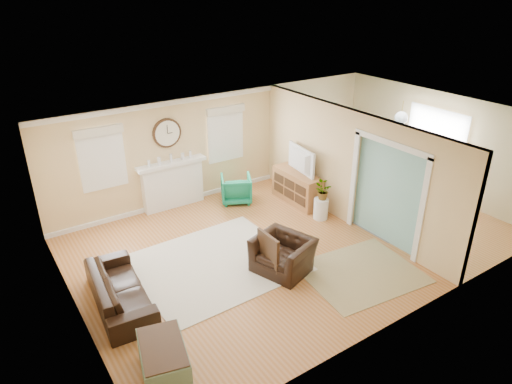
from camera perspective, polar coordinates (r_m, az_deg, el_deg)
floor at (r=9.94m, az=4.82°, el=-5.79°), size 9.00×9.00×0.00m
wall_back at (r=11.66m, az=-4.13°, el=6.09°), size 9.00×0.02×2.60m
wall_front at (r=7.53m, az=19.52°, el=-6.78°), size 9.00×0.02×2.60m
wall_left at (r=7.67m, az=-22.45°, el=-6.67°), size 0.02×6.00×2.60m
wall_right at (r=12.50m, az=21.57°, el=5.69°), size 0.02×6.00×2.60m
ceiling at (r=8.89m, az=5.43°, el=8.73°), size 9.00×6.00×0.02m
partition at (r=10.45m, az=10.67°, el=3.74°), size 0.17×6.00×2.60m
fireplace at (r=11.20m, az=-10.37°, el=1.03°), size 1.70×0.30×1.17m
wall_clock at (r=10.83m, az=-11.07°, el=7.25°), size 0.70×0.07×0.70m
window_left at (r=10.42m, az=-18.77°, el=4.52°), size 1.05×0.13×1.42m
window_right at (r=11.53m, az=-3.85°, el=7.75°), size 1.05×0.13×1.42m
french_doors at (r=12.53m, az=21.30°, el=4.79°), size 0.06×1.70×2.20m
pendant at (r=11.08m, az=17.69°, el=8.82°), size 0.30×0.30×0.55m
rug_cream at (r=9.12m, az=-5.09°, el=-8.90°), size 3.10×2.70×0.02m
rug_jute at (r=9.06m, az=13.00°, el=-9.82°), size 2.31×1.97×0.01m
rug_grey at (r=11.80m, az=14.62°, el=-1.27°), size 2.43×3.04×0.01m
sofa at (r=8.27m, az=-16.70°, el=-11.55°), size 0.98×2.11×0.60m
eames_chair at (r=8.76m, az=3.39°, el=-7.81°), size 1.20×1.28×0.68m
green_chair at (r=11.38m, az=-2.50°, el=0.42°), size 0.98×0.99×0.68m
trunk at (r=6.86m, az=-11.45°, el=-20.06°), size 0.82×1.10×0.57m
credenza at (r=11.34m, az=5.13°, el=0.59°), size 0.49×1.44×0.80m
tv at (r=11.05m, az=5.20°, el=3.96°), size 0.29×1.12×0.64m
garden_stool at (r=10.70m, az=8.10°, el=-2.08°), size 0.34×0.34×0.50m
potted_plant at (r=10.50m, az=8.26°, el=0.16°), size 0.44×0.47×0.42m
dining_table at (r=11.66m, az=14.80°, el=0.22°), size 1.22×2.03×0.69m
dining_chair_n at (r=12.27m, az=11.39°, el=3.20°), size 0.46×0.46×1.03m
dining_chair_s at (r=10.95m, az=19.56°, el=-0.90°), size 0.48×0.48×0.94m
dining_chair_w at (r=11.10m, az=12.34°, el=0.24°), size 0.49×0.49×0.91m
dining_chair_e at (r=12.14m, az=17.02°, el=1.88°), size 0.46×0.46×0.90m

